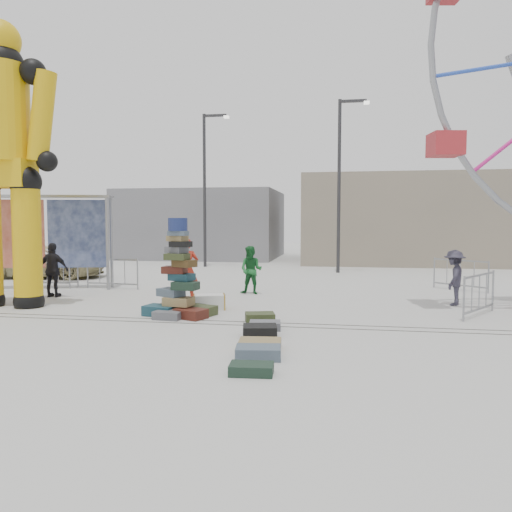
% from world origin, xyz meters
% --- Properties ---
extents(ground, '(90.00, 90.00, 0.00)m').
position_xyz_m(ground, '(0.00, 0.00, 0.00)').
color(ground, '#9E9E99').
rests_on(ground, ground).
extents(track_line_near, '(40.00, 0.04, 0.01)m').
position_xyz_m(track_line_near, '(0.00, 0.60, 0.00)').
color(track_line_near, '#47443F').
rests_on(track_line_near, ground).
extents(track_line_far, '(40.00, 0.04, 0.01)m').
position_xyz_m(track_line_far, '(0.00, 1.00, 0.00)').
color(track_line_far, '#47443F').
rests_on(track_line_far, ground).
extents(building_right, '(12.00, 8.00, 5.00)m').
position_xyz_m(building_right, '(7.00, 20.00, 2.50)').
color(building_right, gray).
rests_on(building_right, ground).
extents(building_left, '(10.00, 8.00, 4.40)m').
position_xyz_m(building_left, '(-6.00, 22.00, 2.20)').
color(building_left, gray).
rests_on(building_left, ground).
extents(lamp_post_right, '(1.41, 0.25, 8.00)m').
position_xyz_m(lamp_post_right, '(3.09, 13.00, 4.48)').
color(lamp_post_right, '#2D2D30').
rests_on(lamp_post_right, ground).
extents(lamp_post_left, '(1.41, 0.25, 8.00)m').
position_xyz_m(lamp_post_left, '(-3.91, 15.00, 4.48)').
color(lamp_post_left, '#2D2D30').
rests_on(lamp_post_left, ground).
extents(suitcase_tower, '(1.90, 1.58, 2.50)m').
position_xyz_m(suitcase_tower, '(-0.97, 1.52, 0.70)').
color(suitcase_tower, '#1B4452').
rests_on(suitcase_tower, ground).
extents(crash_test_dummy, '(3.22, 1.43, 8.15)m').
position_xyz_m(crash_test_dummy, '(-6.15, 2.00, 4.29)').
color(crash_test_dummy, black).
rests_on(crash_test_dummy, ground).
extents(banner_scaffold, '(4.65, 1.86, 3.33)m').
position_xyz_m(banner_scaffold, '(-7.19, 5.54, 2.50)').
color(banner_scaffold, gray).
rests_on(banner_scaffold, ground).
extents(steamer_trunk, '(0.97, 0.73, 0.40)m').
position_xyz_m(steamer_trunk, '(-0.45, 2.53, 0.20)').
color(steamer_trunk, silver).
rests_on(steamer_trunk, ground).
extents(row_case_0, '(0.80, 0.66, 0.22)m').
position_xyz_m(row_case_0, '(1.20, 1.07, 0.11)').
color(row_case_0, '#374221').
rests_on(row_case_0, ground).
extents(row_case_1, '(0.76, 0.61, 0.17)m').
position_xyz_m(row_case_1, '(1.44, 0.29, 0.09)').
color(row_case_1, slate).
rests_on(row_case_1, ground).
extents(row_case_2, '(0.79, 0.68, 0.24)m').
position_xyz_m(row_case_2, '(1.44, -0.43, 0.12)').
color(row_case_2, black).
rests_on(row_case_2, ground).
extents(row_case_3, '(0.84, 0.60, 0.18)m').
position_xyz_m(row_case_3, '(1.60, -1.45, 0.09)').
color(row_case_3, '#977F4D').
rests_on(row_case_3, ground).
extents(row_case_4, '(0.85, 0.61, 0.22)m').
position_xyz_m(row_case_4, '(1.68, -2.10, 0.11)').
color(row_case_4, '#4D5E6E').
rests_on(row_case_4, ground).
extents(row_case_5, '(0.72, 0.48, 0.17)m').
position_xyz_m(row_case_5, '(1.72, -3.02, 0.09)').
color(row_case_5, '#1B3124').
rests_on(row_case_5, ground).
extents(barricade_dummy_a, '(1.99, 0.44, 1.10)m').
position_xyz_m(barricade_dummy_a, '(-7.48, 5.98, 0.55)').
color(barricade_dummy_a, gray).
rests_on(barricade_dummy_a, ground).
extents(barricade_dummy_b, '(1.92, 0.75, 1.10)m').
position_xyz_m(barricade_dummy_b, '(-7.38, 5.95, 0.55)').
color(barricade_dummy_b, gray).
rests_on(barricade_dummy_b, ground).
extents(barricade_dummy_c, '(2.00, 0.27, 1.10)m').
position_xyz_m(barricade_dummy_c, '(-4.97, 6.04, 0.55)').
color(barricade_dummy_c, gray).
rests_on(barricade_dummy_c, ground).
extents(barricade_wheel_front, '(1.21, 1.71, 1.10)m').
position_xyz_m(barricade_wheel_front, '(6.59, 2.74, 0.55)').
color(barricade_wheel_front, gray).
rests_on(barricade_wheel_front, ground).
extents(barricade_wheel_back, '(1.57, 1.40, 1.10)m').
position_xyz_m(barricade_wheel_back, '(7.23, 7.65, 0.55)').
color(barricade_wheel_back, gray).
rests_on(barricade_wheel_back, ground).
extents(pedestrian_red, '(0.84, 0.78, 1.93)m').
position_xyz_m(pedestrian_red, '(-1.38, 3.52, 0.96)').
color(pedestrian_red, '#9D2516').
rests_on(pedestrian_red, ground).
extents(pedestrian_green, '(0.88, 0.74, 1.60)m').
position_xyz_m(pedestrian_green, '(0.18, 5.57, 0.80)').
color(pedestrian_green, '#175C26').
rests_on(pedestrian_green, ground).
extents(pedestrian_black, '(1.03, 0.45, 1.73)m').
position_xyz_m(pedestrian_black, '(-5.93, 3.88, 0.87)').
color(pedestrian_black, black).
rests_on(pedestrian_black, ground).
extents(pedestrian_grey, '(0.93, 1.18, 1.60)m').
position_xyz_m(pedestrian_grey, '(6.33, 4.36, 0.80)').
color(pedestrian_grey, '#2C2A39').
rests_on(pedestrian_grey, ground).
extents(parked_suv, '(4.99, 2.63, 1.34)m').
position_xyz_m(parked_suv, '(-9.27, 8.94, 0.67)').
color(parked_suv, tan).
rests_on(parked_suv, ground).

